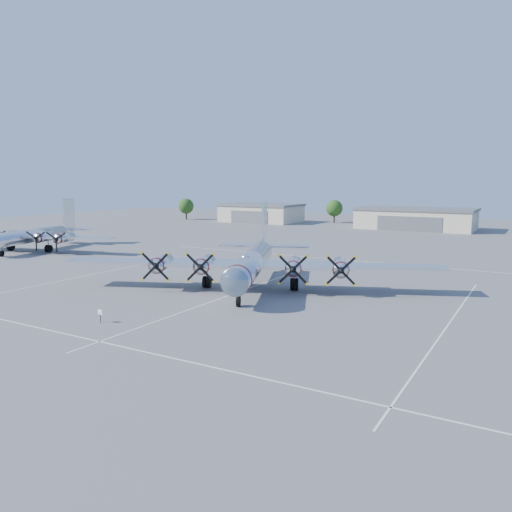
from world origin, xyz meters
The scene contains 9 objects.
ground centered at (0.00, 0.00, 0.00)m, with size 260.00×260.00×0.00m, color #505052.
parking_lines centered at (0.00, -1.75, 0.01)m, with size 60.00×50.08×0.01m.
hangar_west centered at (-45.00, 81.96, 2.71)m, with size 22.60×14.60×5.40m.
hangar_center centered at (0.00, 81.96, 2.71)m, with size 28.60×14.60×5.40m.
tree_far_west centered at (-70.00, 78.00, 4.22)m, with size 4.80×4.80×6.64m.
tree_west centered at (-25.00, 90.00, 4.22)m, with size 4.80×4.80×6.64m.
main_bomber_b29 centered at (-0.44, 1.43, 0.00)m, with size 42.12×28.81×9.32m, color white, non-canonical shape.
bomber_west centered at (-48.75, 8.14, 0.00)m, with size 33.14×23.46×8.75m, color silver, non-canonical shape.
info_placard centered at (-3.92, -18.30, 0.79)m, with size 0.59×0.12×1.13m.
Camera 1 is at (28.42, -47.38, 11.98)m, focal length 35.00 mm.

